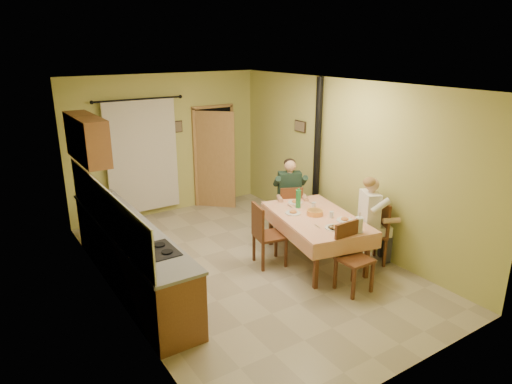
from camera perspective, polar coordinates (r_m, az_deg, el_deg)
floor at (r=7.31m, az=-1.22°, el=-9.15°), size 4.00×6.00×0.01m
room_shell at (r=6.67m, az=-1.33°, el=4.88°), size 4.04×6.04×2.82m
kitchen_run at (r=6.79m, az=-15.50°, el=-7.53°), size 0.64×3.64×1.56m
upper_cabinets at (r=7.52m, az=-20.41°, el=6.28°), size 0.35×1.40×0.70m
curtain at (r=9.14m, az=-14.01°, el=4.39°), size 1.70×0.07×2.22m
doorway at (r=9.72m, az=-5.20°, el=4.39°), size 0.96×0.62×2.15m
dining_table at (r=7.38m, az=7.42°, el=-5.74°), size 1.49×2.07×0.76m
tableware at (r=7.16m, az=8.11°, el=-2.79°), size 0.72×1.67×0.33m
chair_far at (r=8.31m, az=4.17°, el=-3.52°), size 0.53×0.53×0.95m
chair_near at (r=6.65m, az=12.03°, el=-9.66°), size 0.42×0.42×0.98m
chair_right at (r=7.51m, az=14.00°, el=-6.45°), size 0.60×0.60×1.01m
chair_left at (r=7.23m, az=1.60°, el=-6.88°), size 0.53×0.53×1.01m
man_far at (r=8.12m, az=4.25°, el=0.38°), size 0.65×0.61×1.39m
man_right at (r=7.29m, az=14.23°, el=-2.26°), size 0.61×0.65×1.39m
stove_flue at (r=8.44m, az=7.53°, el=1.99°), size 0.24×0.24×2.80m
picture_back at (r=9.39m, az=-9.75°, el=8.06°), size 0.19×0.03×0.23m
picture_right at (r=8.75m, az=5.53°, el=8.18°), size 0.03×0.31×0.21m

